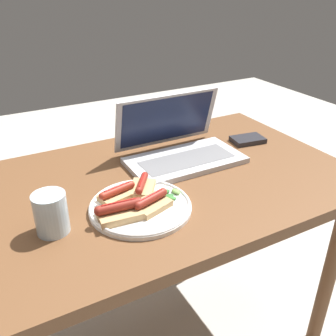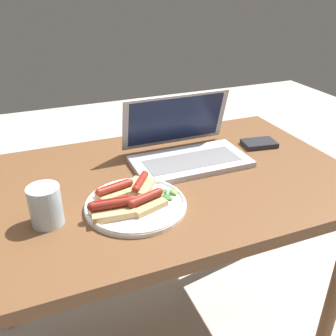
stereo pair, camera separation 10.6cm
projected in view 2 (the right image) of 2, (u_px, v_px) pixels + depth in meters
desk at (156, 201)px, 1.16m from camera, size 1.22×0.73×0.70m
laptop at (186, 149)px, 1.23m from camera, size 0.37×0.25×0.20m
plate at (136, 204)px, 0.99m from camera, size 0.27×0.27×0.02m
sausage_toast_left at (145, 201)px, 0.97m from camera, size 0.11×0.10×0.04m
sausage_toast_middle at (113, 208)px, 0.94m from camera, size 0.13×0.09×0.05m
sausage_toast_right at (115, 191)px, 1.02m from camera, size 0.11×0.08×0.04m
sausage_toast_extra at (140, 185)px, 1.05m from camera, size 0.11×0.11×0.04m
salad_pile at (166, 194)px, 1.02m from camera, size 0.07×0.06×0.01m
drinking_glass at (46, 206)px, 0.91m from camera, size 0.08×0.08×0.10m
external_drive at (259, 143)px, 1.34m from camera, size 0.13×0.09×0.02m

